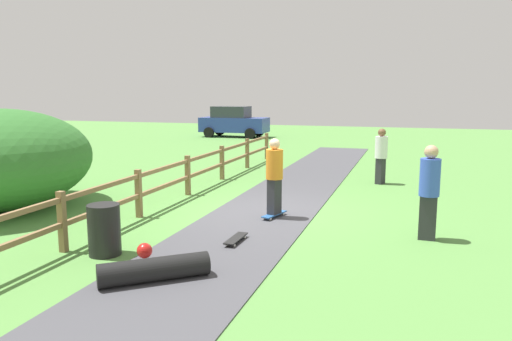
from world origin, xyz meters
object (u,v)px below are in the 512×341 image
trash_bin (104,230)px  skater_riding (274,174)px  skateboard_loose (236,238)px  skater_fallen (154,268)px  parked_car_blue (233,122)px  bystander_blue (429,188)px  bystander_white (381,154)px

trash_bin → skater_riding: 4.01m
skater_riding → skateboard_loose: bearing=-95.5°
skater_fallen → parked_car_blue: (-7.12, 22.89, 0.76)m
skater_fallen → bystander_blue: (3.99, 3.47, 0.82)m
skater_riding → skater_fallen: bearing=-100.1°
skater_fallen → bystander_blue: 5.35m
trash_bin → bystander_white: 9.38m
skater_fallen → parked_car_blue: size_ratio=0.36×
skater_fallen → bystander_blue: bystander_blue is taller
skater_riding → bystander_white: size_ratio=1.04×
skateboard_loose → skater_fallen: bearing=-104.4°
trash_bin → parked_car_blue: bearing=104.5°
skater_fallen → bystander_blue: size_ratio=0.83×
skater_riding → bystander_white: 5.44m
skateboard_loose → bystander_blue: bystander_blue is taller
skater_fallen → bystander_white: 9.63m
bystander_white → skater_riding: bearing=-111.7°
skater_riding → bystander_white: bearing=68.3°
trash_bin → bystander_blue: bystander_blue is taller
trash_bin → bystander_white: (4.16, 8.39, 0.49)m
skater_riding → parked_car_blue: parked_car_blue is taller
parked_car_blue → trash_bin: bearing=-75.5°
skateboard_loose → bystander_white: 7.45m
trash_bin → skater_fallen: (1.41, -0.81, -0.25)m
trash_bin → skater_fallen: trash_bin is taller
skater_fallen → parked_car_blue: bearing=107.3°
skater_riding → skater_fallen: skater_riding is taller
bystander_white → bystander_blue: (1.24, -5.73, 0.08)m
trash_bin → parked_car_blue: size_ratio=0.21×
trash_bin → skateboard_loose: (1.96, 1.33, -0.36)m
skater_riding → bystander_blue: bearing=-11.8°
parked_car_blue → skater_fallen: bearing=-72.7°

